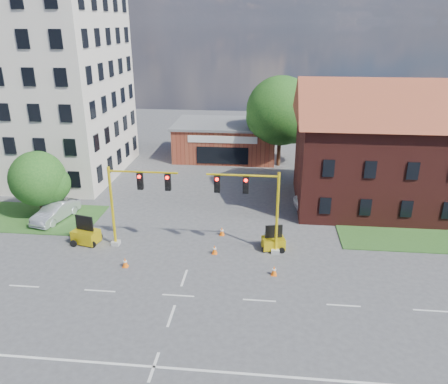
% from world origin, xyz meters
% --- Properties ---
extents(ground, '(120.00, 120.00, 0.00)m').
position_xyz_m(ground, '(0.00, 0.00, 0.00)').
color(ground, '#424245').
rests_on(ground, ground).
extents(grass_verge_ne, '(14.00, 4.00, 0.08)m').
position_xyz_m(grass_verge_ne, '(18.00, 9.00, 0.04)').
color(grass_verge_ne, '#29521E').
rests_on(grass_verge_ne, ground).
extents(lane_markings, '(60.00, 36.00, 0.01)m').
position_xyz_m(lane_markings, '(0.00, -3.00, 0.01)').
color(lane_markings, silver).
rests_on(lane_markings, ground).
extents(office_block, '(18.40, 15.40, 20.60)m').
position_xyz_m(office_block, '(-20.00, 21.90, 10.31)').
color(office_block, beige).
rests_on(office_block, ground).
extents(brick_shop, '(12.40, 8.40, 4.30)m').
position_xyz_m(brick_shop, '(0.00, 29.98, 2.16)').
color(brick_shop, maroon).
rests_on(brick_shop, ground).
extents(townhouse_row, '(21.00, 11.00, 11.50)m').
position_xyz_m(townhouse_row, '(18.00, 16.00, 5.93)').
color(townhouse_row, '#4C1B16').
rests_on(townhouse_row, ground).
extents(tree_large, '(8.16, 7.77, 10.30)m').
position_xyz_m(tree_large, '(6.90, 27.08, 6.15)').
color(tree_large, '#3D2816').
rests_on(tree_large, ground).
extents(tree_nw_front, '(4.89, 4.66, 5.77)m').
position_xyz_m(tree_nw_front, '(-13.76, 10.58, 3.29)').
color(tree_nw_front, '#3D2816').
rests_on(tree_nw_front, ground).
extents(signal_mast_west, '(5.30, 0.60, 6.20)m').
position_xyz_m(signal_mast_west, '(-4.36, 6.00, 3.92)').
color(signal_mast_west, '#9A9994').
rests_on(signal_mast_west, ground).
extents(signal_mast_east, '(5.30, 0.60, 6.20)m').
position_xyz_m(signal_mast_east, '(4.36, 6.00, 3.92)').
color(signal_mast_east, '#9A9994').
rests_on(signal_mast_east, ground).
extents(trailer_west, '(2.16, 1.70, 2.16)m').
position_xyz_m(trailer_west, '(-8.30, 6.05, 0.68)').
color(trailer_west, yellow).
rests_on(trailer_west, ground).
extents(trailer_east, '(1.83, 1.41, 1.86)m').
position_xyz_m(trailer_east, '(5.84, 6.54, 0.58)').
color(trailer_east, yellow).
rests_on(trailer_east, ground).
extents(cone_a, '(0.40, 0.40, 0.70)m').
position_xyz_m(cone_a, '(-4.29, 2.98, 0.34)').
color(cone_a, orange).
rests_on(cone_a, ground).
extents(cone_b, '(0.40, 0.40, 0.70)m').
position_xyz_m(cone_b, '(1.82, 8.41, 0.34)').
color(cone_b, orange).
rests_on(cone_b, ground).
extents(cone_c, '(0.40, 0.40, 0.70)m').
position_xyz_m(cone_c, '(5.88, 2.96, 0.34)').
color(cone_c, orange).
rests_on(cone_c, ground).
extents(cone_d, '(0.40, 0.40, 0.70)m').
position_xyz_m(cone_d, '(1.60, 5.40, 0.34)').
color(cone_d, orange).
rests_on(cone_d, ground).
extents(pickup_white, '(5.15, 2.96, 1.35)m').
position_xyz_m(pickup_white, '(10.14, 14.49, 0.68)').
color(pickup_white, white).
rests_on(pickup_white, ground).
extents(sedan_silver_front, '(2.69, 4.98, 1.56)m').
position_xyz_m(sedan_silver_front, '(-12.50, 9.81, 0.78)').
color(sedan_silver_front, '#B4B6BC').
rests_on(sedan_silver_front, ground).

